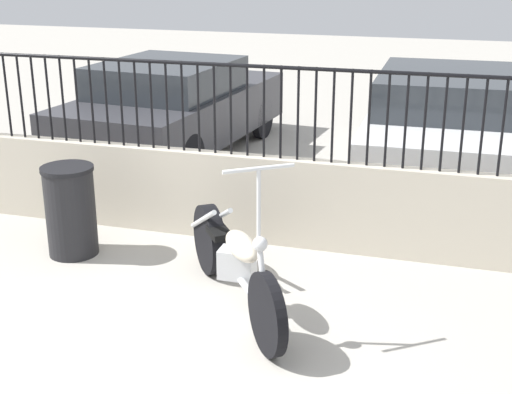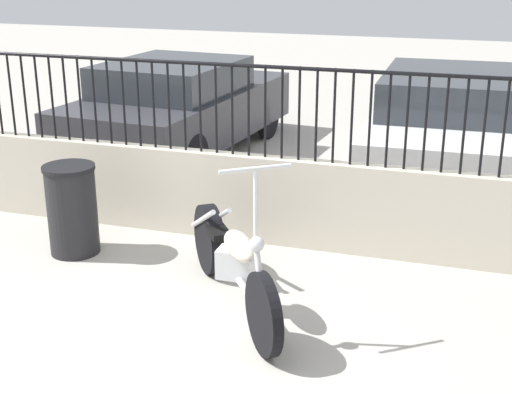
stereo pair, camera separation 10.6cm
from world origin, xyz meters
TOP-DOWN VIEW (x-y plane):
  - ground_plane at (0.00, 0.00)m, footprint 40.00×40.00m
  - low_wall at (0.00, 2.44)m, footprint 8.05×0.18m
  - fence_railing at (-0.00, 2.44)m, footprint 8.05×0.04m
  - motorcycle_silver at (0.44, 1.11)m, footprint 1.34×1.75m
  - trash_bin at (-1.32, 1.63)m, footprint 0.49×0.49m
  - car_dark_grey at (-1.75, 5.16)m, footprint 2.14×4.10m
  - car_white at (1.90, 5.15)m, footprint 1.84×4.40m

SIDE VIEW (x-z plane):
  - ground_plane at x=0.00m, z-range 0.00..0.00m
  - motorcycle_silver at x=0.44m, z-range -0.29..1.07m
  - trash_bin at x=-1.32m, z-range 0.00..0.87m
  - low_wall at x=0.00m, z-range 0.00..0.87m
  - car_dark_grey at x=-1.75m, z-range 0.01..1.33m
  - car_white at x=1.90m, z-range 0.01..1.37m
  - fence_railing at x=0.00m, z-range 1.00..1.88m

